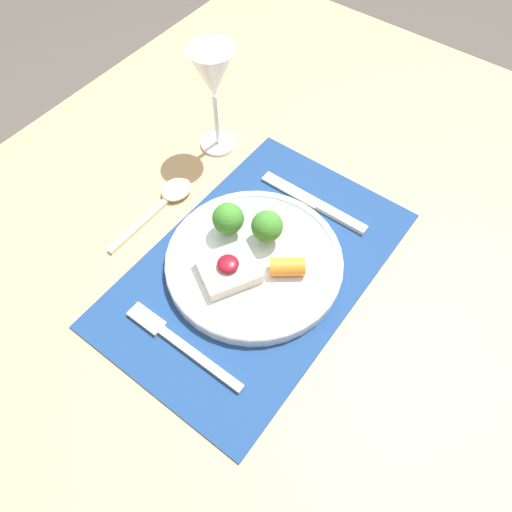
% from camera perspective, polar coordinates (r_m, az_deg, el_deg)
% --- Properties ---
extents(ground_plane, '(8.00, 8.00, 0.00)m').
position_cam_1_polar(ground_plane, '(1.47, 0.05, -17.71)').
color(ground_plane, '#4C4742').
extents(dining_table, '(1.39, 1.06, 0.78)m').
position_cam_1_polar(dining_table, '(0.83, 0.08, -4.72)').
color(dining_table, tan).
rests_on(dining_table, ground_plane).
extents(placemat, '(0.48, 0.30, 0.00)m').
position_cam_1_polar(placemat, '(0.76, 0.09, -1.33)').
color(placemat, navy).
rests_on(placemat, dining_table).
extents(dinner_plate, '(0.27, 0.27, 0.08)m').
position_cam_1_polar(dinner_plate, '(0.75, -0.21, -0.03)').
color(dinner_plate, silver).
rests_on(dinner_plate, placemat).
extents(fork, '(0.02, 0.20, 0.01)m').
position_cam_1_polar(fork, '(0.70, -9.13, -9.55)').
color(fork, beige).
rests_on(fork, placemat).
extents(knife, '(0.02, 0.20, 0.01)m').
position_cam_1_polar(knife, '(0.83, 7.34, 5.68)').
color(knife, beige).
rests_on(knife, placemat).
extents(spoon, '(0.18, 0.05, 0.02)m').
position_cam_1_polar(spoon, '(0.84, -9.83, 6.79)').
color(spoon, beige).
rests_on(spoon, dining_table).
extents(wine_glass_near, '(0.08, 0.08, 0.19)m').
position_cam_1_polar(wine_glass_near, '(0.84, -4.95, 19.61)').
color(wine_glass_near, white).
rests_on(wine_glass_near, dining_table).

